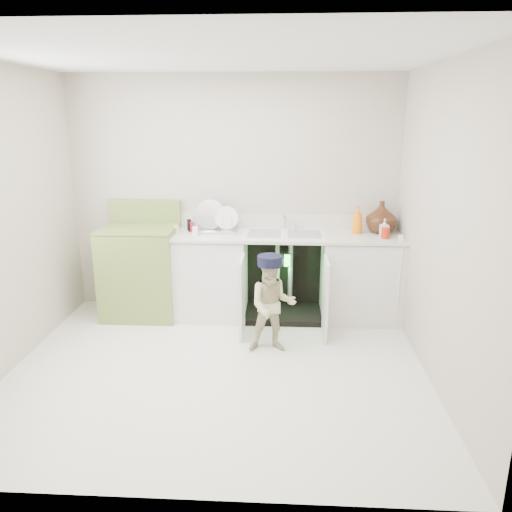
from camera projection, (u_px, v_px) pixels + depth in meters
The scene contains 5 objects.
ground at pixel (218, 369), 4.25m from camera, with size 3.50×3.50×0.00m, color silver.
room_shell at pixel (215, 226), 3.91m from camera, with size 6.00×5.50×1.26m.
counter_run at pixel (287, 273), 5.25m from camera, with size 2.44×1.02×1.23m.
avocado_stove at pixel (141, 270), 5.30m from camera, with size 0.77×0.65×1.20m.
repair_worker at pixel (272, 304), 4.47m from camera, with size 0.46×0.67×0.90m.
Camera 1 is at (0.54, -3.80, 2.10)m, focal length 35.00 mm.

